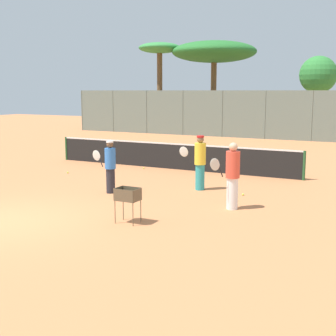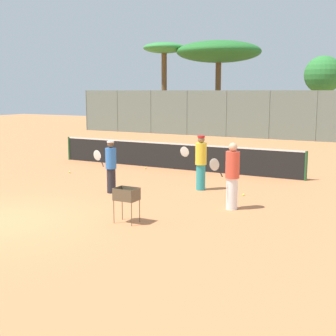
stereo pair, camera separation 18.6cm
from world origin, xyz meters
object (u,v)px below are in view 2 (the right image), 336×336
tennis_net (172,155)px  player_yellow_shirt (201,162)px  player_white_outfit (232,175)px  player_red_cap (111,166)px  ball_cart (127,197)px  parked_car (216,123)px

tennis_net → player_yellow_shirt: 4.28m
player_white_outfit → player_red_cap: size_ratio=1.11×
ball_cart → parked_car: 26.33m
player_red_cap → player_yellow_shirt: (2.30, 1.73, 0.06)m
ball_cart → tennis_net: bearing=110.3°
player_red_cap → ball_cart: bearing=131.7°
player_red_cap → parked_car: bearing=-75.3°
ball_cart → parked_car: (-8.19, 25.03, 0.02)m
tennis_net → player_red_cap: 5.00m
player_white_outfit → parked_car: size_ratio=0.43×
player_white_outfit → player_yellow_shirt: size_ratio=1.03×
ball_cart → player_yellow_shirt: bearing=90.5°
tennis_net → player_white_outfit: player_white_outfit is taller
tennis_net → parked_car: (-5.37, 17.43, 0.10)m
player_yellow_shirt → ball_cart: player_yellow_shirt is taller
tennis_net → player_red_cap: bearing=-84.5°
tennis_net → player_white_outfit: size_ratio=6.02×
player_white_outfit → player_yellow_shirt: player_white_outfit is taller
parked_car → player_yellow_shirt: bearing=-68.5°
player_white_outfit → parked_car: bearing=-118.1°
player_red_cap → parked_car: 23.16m
player_red_cap → player_yellow_shirt: 2.88m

